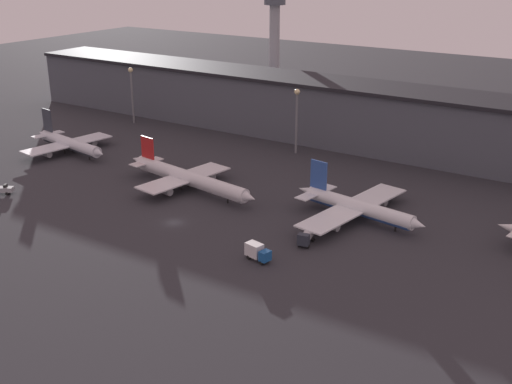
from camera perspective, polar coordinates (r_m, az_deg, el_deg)
ground at (r=156.65m, az=-7.31°, el=-2.71°), size 600.00×600.00×0.00m
terminal_building at (r=220.20m, az=6.70°, el=7.14°), size 259.43×22.63×20.88m
airplane_0 at (r=215.99m, az=-16.27°, el=4.16°), size 36.75×30.67×12.62m
airplane_1 at (r=176.40m, az=-6.05°, el=1.24°), size 49.03×29.29×11.68m
airplane_2 at (r=158.13m, az=8.96°, el=-1.33°), size 36.57×38.31×12.39m
service_vehicle_0 at (r=144.05m, az=4.49°, el=-3.99°), size 3.52×6.15×3.28m
service_vehicle_1 at (r=136.44m, az=0.11°, el=-5.33°), size 6.20×3.51×3.63m
lamp_post_0 at (r=246.59m, az=-11.00°, el=9.13°), size 1.80×1.80×20.95m
lamp_post_1 at (r=205.09m, az=3.64°, el=7.13°), size 1.80×1.80×20.98m
control_tower at (r=280.91m, az=1.65°, el=13.67°), size 9.00×9.00×46.86m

